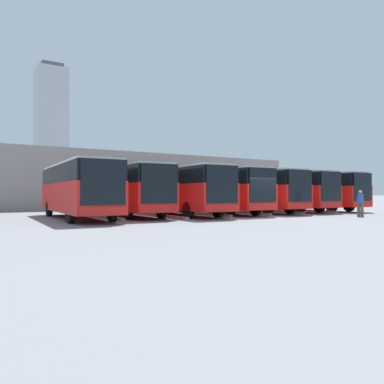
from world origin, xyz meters
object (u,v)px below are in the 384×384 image
Objects in this scene: bus_0 at (309,190)px; bus_3 at (216,190)px; bus_2 at (250,190)px; bus_5 at (126,189)px; pedestrian at (360,203)px; bus_4 at (178,189)px; bus_1 at (280,190)px; bus_6 at (77,188)px.

bus_3 is at bearing 2.79° from bus_0.
bus_2 is at bearing -175.91° from bus_3.
bus_5 is 15.37m from pedestrian.
bus_2 is at bearing 2.14° from bus_0.
bus_4 is at bearing 9.31° from bus_3.
bus_1 is at bearing -178.89° from bus_5.
bus_6 is at bearing 37.81° from pedestrian.
bus_3 and bus_5 have the same top height.
bus_6 is (13.89, 0.69, 0.00)m from bus_2.
bus_5 is at bearing 28.48° from pedestrian.
bus_6 reaches higher than pedestrian.
pedestrian is (1.24, 8.46, -0.89)m from bus_1.
bus_6 is 6.39× the size of pedestrian.
bus_3 is at bearing 4.09° from bus_2.
bus_0 is at bearing -56.77° from pedestrian.
bus_6 is (20.84, 0.70, 0.00)m from bus_0.
bus_2 and bus_3 have the same top height.
bus_0 is at bearing -179.37° from bus_5.
bus_0 is at bearing -177.21° from bus_3.
bus_4 is 6.39× the size of pedestrian.
bus_2 is 1.00× the size of bus_5.
bus_3 is at bearing -170.69° from bus_4.
bus_0 is 13.91m from bus_4.
bus_0 and bus_4 have the same top height.
bus_0 is 17.37m from bus_5.
bus_1 is at bearing -35.40° from pedestrian.
pedestrian is (-2.24, 8.25, -0.89)m from bus_2.
bus_1 is 6.39× the size of pedestrian.
bus_4 is at bearing 165.87° from bus_5.
bus_2 is 1.00× the size of bus_3.
bus_3 is (6.95, 0.34, 0.00)m from bus_1.
bus_3 is 6.97m from bus_5.
bus_0 is 9.55m from pedestrian.
bus_6 is at bearing 2.96° from bus_4.
bus_3 is (3.47, 0.13, 0.00)m from bus_2.
bus_6 is at bearing 19.89° from bus_5.
bus_5 is at bearing -2.60° from bus_3.
bus_5 is 3.65m from bus_6.
bus_1 is 8.60m from pedestrian.
bus_5 is at bearing 0.63° from bus_0.
bus_1 is 6.96m from bus_3.
bus_1 is 1.00× the size of bus_2.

